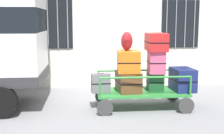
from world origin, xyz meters
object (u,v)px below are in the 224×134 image
object	(u,v)px
suitcase_midleft_bottom	(128,82)
suitcase_center_bottom	(155,82)
luggage_cart	(142,94)
suitcase_left_bottom	(101,83)
backpack	(127,41)
suitcase_midleft_middle	(128,61)
suitcase_center_middle	(156,62)
suitcase_center_top	(156,42)
suitcase_midright_bottom	(182,79)

from	to	relation	value
suitcase_midleft_bottom	suitcase_center_bottom	size ratio (longest dim) A/B	1.79
suitcase_midleft_bottom	luggage_cart	bearing A→B (deg)	-2.26
suitcase_left_bottom	suitcase_midleft_bottom	xyz separation A→B (m)	(0.67, 0.05, 0.01)
suitcase_left_bottom	backpack	bearing A→B (deg)	1.83
suitcase_midleft_middle	suitcase_center_middle	world-z (taller)	suitcase_midleft_middle
suitcase_midleft_bottom	suitcase_midleft_middle	world-z (taller)	suitcase_midleft_middle
luggage_cart	suitcase_center_bottom	xyz separation A→B (m)	(0.33, 0.02, 0.30)
suitcase_left_bottom	suitcase_center_bottom	xyz separation A→B (m)	(1.33, 0.05, -0.00)
suitcase_center_top	backpack	bearing A→B (deg)	-178.05
luggage_cart	suitcase_center_middle	size ratio (longest dim) A/B	3.83
suitcase_midleft_bottom	suitcase_midright_bottom	world-z (taller)	suitcase_midright_bottom
suitcase_left_bottom	backpack	xyz separation A→B (m)	(0.62, 0.02, 0.98)
luggage_cart	suitcase_center_middle	bearing A→B (deg)	-4.58
suitcase_midleft_bottom	suitcase_midleft_middle	xyz separation A→B (m)	(0.00, -0.03, 0.50)
suitcase_left_bottom	suitcase_midright_bottom	bearing A→B (deg)	0.41
suitcase_left_bottom	suitcase_center_top	xyz separation A→B (m)	(1.33, 0.04, 0.96)
suitcase_midright_bottom	backpack	world-z (taller)	backpack
luggage_cart	suitcase_left_bottom	distance (m)	1.04
luggage_cart	suitcase_midleft_middle	xyz separation A→B (m)	(-0.33, -0.01, 0.81)
suitcase_midleft_bottom	suitcase_center_bottom	distance (m)	0.67
luggage_cart	suitcase_midleft_bottom	bearing A→B (deg)	177.74
suitcase_left_bottom	suitcase_center_top	distance (m)	1.64
backpack	suitcase_midright_bottom	bearing A→B (deg)	-0.23
suitcase_midleft_middle	suitcase_center_top	distance (m)	0.81
backpack	suitcase_midleft_middle	bearing A→B (deg)	1.14
suitcase_center_middle	suitcase_left_bottom	bearing A→B (deg)	-179.71
suitcase_midleft_bottom	suitcase_midright_bottom	distance (m)	1.33
suitcase_center_top	suitcase_midright_bottom	xyz separation A→B (m)	(0.67, -0.03, -0.91)
suitcase_midright_bottom	backpack	distance (m)	1.66
suitcase_midleft_middle	suitcase_center_top	xyz separation A→B (m)	(0.67, 0.02, 0.45)
suitcase_midright_bottom	suitcase_left_bottom	bearing A→B (deg)	-179.59
suitcase_left_bottom	suitcase_midleft_middle	bearing A→B (deg)	1.78
suitcase_midleft_middle	suitcase_center_bottom	bearing A→B (deg)	2.84
luggage_cart	suitcase_center_top	distance (m)	1.30
suitcase_left_bottom	suitcase_center_middle	world-z (taller)	suitcase_center_middle
suitcase_midleft_bottom	suitcase_center_top	bearing A→B (deg)	-0.22
suitcase_left_bottom	suitcase_center_top	bearing A→B (deg)	1.90
luggage_cart	suitcase_midright_bottom	world-z (taller)	suitcase_midright_bottom
suitcase_center_middle	backpack	xyz separation A→B (m)	(-0.71, 0.01, 0.50)
suitcase_left_bottom	suitcase_midright_bottom	distance (m)	2.00
suitcase_midleft_middle	suitcase_center_top	size ratio (longest dim) A/B	0.98
suitcase_center_bottom	suitcase_center_top	size ratio (longest dim) A/B	0.60
luggage_cart	backpack	bearing A→B (deg)	-177.93
suitcase_midleft_bottom	backpack	distance (m)	0.97
luggage_cart	backpack	xyz separation A→B (m)	(-0.38, -0.01, 1.28)
suitcase_midleft_bottom	backpack	world-z (taller)	backpack
suitcase_midleft_middle	suitcase_midright_bottom	distance (m)	1.41
suitcase_center_bottom	suitcase_left_bottom	bearing A→B (deg)	-177.69
suitcase_left_bottom	backpack	distance (m)	1.16
suitcase_center_middle	backpack	world-z (taller)	backpack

